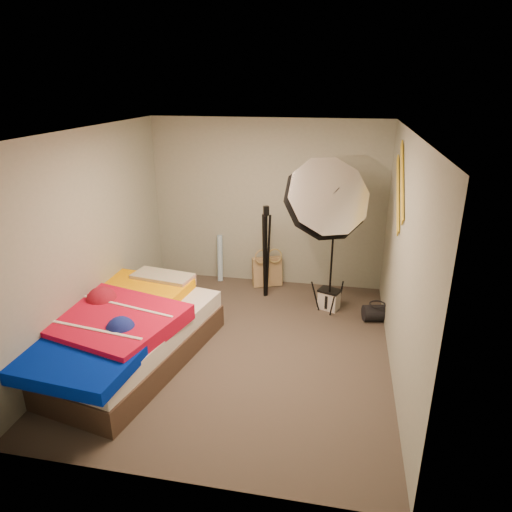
% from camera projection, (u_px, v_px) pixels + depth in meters
% --- Properties ---
extents(floor, '(4.00, 4.00, 0.00)m').
position_uv_depth(floor, '(238.00, 347.00, 5.44)').
color(floor, '#4A4038').
rests_on(floor, ground).
extents(ceiling, '(4.00, 4.00, 0.00)m').
position_uv_depth(ceiling, '(235.00, 132.00, 4.55)').
color(ceiling, silver).
rests_on(ceiling, wall_back).
extents(wall_back, '(3.50, 0.00, 3.50)m').
position_uv_depth(wall_back, '(267.00, 204.00, 6.83)').
color(wall_back, '#989F8E').
rests_on(wall_back, floor).
extents(wall_front, '(3.50, 0.00, 3.50)m').
position_uv_depth(wall_front, '(171.00, 346.00, 3.16)').
color(wall_front, '#989F8E').
rests_on(wall_front, floor).
extents(wall_left, '(0.00, 4.00, 4.00)m').
position_uv_depth(wall_left, '(90.00, 239.00, 5.30)').
color(wall_left, '#989F8E').
rests_on(wall_left, floor).
extents(wall_right, '(0.00, 4.00, 4.00)m').
position_uv_depth(wall_right, '(402.00, 260.00, 4.68)').
color(wall_right, '#989F8E').
rests_on(wall_right, floor).
extents(tote_bag, '(0.49, 0.35, 0.46)m').
position_uv_depth(tote_bag, '(267.00, 272.00, 7.03)').
color(tote_bag, tan).
rests_on(tote_bag, floor).
extents(wrapping_roll, '(0.12, 0.22, 0.73)m').
position_uv_depth(wrapping_roll, '(220.00, 258.00, 7.18)').
color(wrapping_roll, '#4E96CD').
rests_on(wrapping_roll, floor).
extents(camera_case, '(0.32, 0.27, 0.27)m').
position_uv_depth(camera_case, '(329.00, 300.00, 6.33)').
color(camera_case, silver).
rests_on(camera_case, floor).
extents(duffel_bag, '(0.40, 0.29, 0.22)m').
position_uv_depth(duffel_bag, '(377.00, 313.00, 6.02)').
color(duffel_bag, black).
rests_on(duffel_bag, floor).
extents(wall_stripe_upper, '(0.02, 0.91, 0.78)m').
position_uv_depth(wall_stripe_upper, '(402.00, 181.00, 4.99)').
color(wall_stripe_upper, gold).
rests_on(wall_stripe_upper, wall_right).
extents(wall_stripe_lower, '(0.02, 0.91, 0.78)m').
position_uv_depth(wall_stripe_lower, '(398.00, 194.00, 5.29)').
color(wall_stripe_lower, gold).
rests_on(wall_stripe_lower, wall_right).
extents(bed, '(1.96, 2.60, 0.65)m').
position_uv_depth(bed, '(118.00, 332.00, 5.13)').
color(bed, '#473327').
rests_on(bed, floor).
extents(photo_umbrella, '(1.16, 1.09, 2.24)m').
position_uv_depth(photo_umbrella, '(325.00, 200.00, 5.58)').
color(photo_umbrella, black).
rests_on(photo_umbrella, floor).
extents(camera_tripod, '(0.10, 0.10, 1.36)m').
position_uv_depth(camera_tripod, '(266.00, 246.00, 6.48)').
color(camera_tripod, black).
rests_on(camera_tripod, floor).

